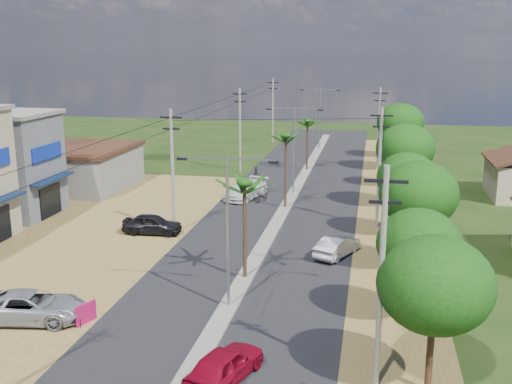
% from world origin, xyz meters
% --- Properties ---
extents(ground, '(160.00, 160.00, 0.00)m').
position_xyz_m(ground, '(0.00, 0.00, 0.00)').
color(ground, black).
rests_on(ground, ground).
extents(road, '(12.00, 110.00, 0.04)m').
position_xyz_m(road, '(0.00, 15.00, 0.02)').
color(road, black).
rests_on(road, ground).
extents(median, '(1.00, 90.00, 0.18)m').
position_xyz_m(median, '(0.00, 18.00, 0.09)').
color(median, '#605E56').
rests_on(median, ground).
extents(dirt_lot_west, '(18.00, 46.00, 0.04)m').
position_xyz_m(dirt_lot_west, '(-15.00, 8.00, 0.02)').
color(dirt_lot_west, brown).
rests_on(dirt_lot_west, ground).
extents(dirt_shoulder_east, '(5.00, 90.00, 0.03)m').
position_xyz_m(dirt_shoulder_east, '(8.50, 15.00, 0.01)').
color(dirt_shoulder_east, brown).
rests_on(dirt_shoulder_east, ground).
extents(shophouse_grey, '(9.00, 6.40, 8.30)m').
position_xyz_m(shophouse_grey, '(-21.98, 14.00, 4.16)').
color(shophouse_grey, '#4E5156').
rests_on(shophouse_grey, ground).
extents(low_shed, '(10.40, 10.40, 3.95)m').
position_xyz_m(low_shed, '(-21.00, 24.00, 1.97)').
color(low_shed, '#605E56').
rests_on(low_shed, ground).
extents(tree_east_a, '(4.40, 4.40, 6.37)m').
position_xyz_m(tree_east_a, '(9.50, -6.00, 4.49)').
color(tree_east_a, black).
rests_on(tree_east_a, ground).
extents(tree_east_b, '(4.00, 4.00, 5.83)m').
position_xyz_m(tree_east_b, '(9.30, 0.00, 4.11)').
color(tree_east_b, black).
rests_on(tree_east_b, ground).
extents(tree_east_c, '(4.60, 4.60, 6.83)m').
position_xyz_m(tree_east_c, '(9.70, 7.00, 4.86)').
color(tree_east_c, black).
rests_on(tree_east_c, ground).
extents(tree_east_d, '(4.20, 4.20, 6.13)m').
position_xyz_m(tree_east_d, '(9.40, 14.00, 4.34)').
color(tree_east_d, black).
rests_on(tree_east_d, ground).
extents(tree_east_e, '(4.80, 4.80, 7.14)m').
position_xyz_m(tree_east_e, '(9.60, 22.00, 5.09)').
color(tree_east_e, black).
rests_on(tree_east_e, ground).
extents(tree_east_f, '(3.80, 3.80, 5.52)m').
position_xyz_m(tree_east_f, '(9.20, 30.00, 3.89)').
color(tree_east_f, black).
rests_on(tree_east_f, ground).
extents(tree_east_g, '(5.00, 5.00, 7.38)m').
position_xyz_m(tree_east_g, '(9.80, 38.00, 5.24)').
color(tree_east_g, black).
rests_on(tree_east_g, ground).
extents(tree_east_h, '(4.40, 4.40, 6.52)m').
position_xyz_m(tree_east_h, '(9.50, 46.00, 4.64)').
color(tree_east_h, black).
rests_on(tree_east_h, ground).
extents(palm_median_near, '(2.00, 2.00, 6.15)m').
position_xyz_m(palm_median_near, '(0.00, 4.00, 5.54)').
color(palm_median_near, black).
rests_on(palm_median_near, ground).
extents(palm_median_mid, '(2.00, 2.00, 6.55)m').
position_xyz_m(palm_median_mid, '(0.00, 20.00, 5.90)').
color(palm_median_mid, black).
rests_on(palm_median_mid, ground).
extents(palm_median_far, '(2.00, 2.00, 5.85)m').
position_xyz_m(palm_median_far, '(0.00, 36.00, 5.26)').
color(palm_median_far, black).
rests_on(palm_median_far, ground).
extents(streetlight_near, '(5.10, 0.18, 8.00)m').
position_xyz_m(streetlight_near, '(0.00, 0.00, 4.79)').
color(streetlight_near, gray).
rests_on(streetlight_near, ground).
extents(streetlight_mid, '(5.10, 0.18, 8.00)m').
position_xyz_m(streetlight_mid, '(0.00, 25.00, 4.79)').
color(streetlight_mid, gray).
rests_on(streetlight_mid, ground).
extents(streetlight_far, '(5.10, 0.18, 8.00)m').
position_xyz_m(streetlight_far, '(0.00, 50.00, 4.79)').
color(streetlight_far, gray).
rests_on(streetlight_far, ground).
extents(utility_pole_w_b, '(1.60, 0.24, 9.00)m').
position_xyz_m(utility_pole_w_b, '(-7.00, 12.00, 4.76)').
color(utility_pole_w_b, '#605E56').
rests_on(utility_pole_w_b, ground).
extents(utility_pole_w_c, '(1.60, 0.24, 9.00)m').
position_xyz_m(utility_pole_w_c, '(-7.00, 34.00, 4.76)').
color(utility_pole_w_c, '#605E56').
rests_on(utility_pole_w_c, ground).
extents(utility_pole_w_d, '(1.60, 0.24, 9.00)m').
position_xyz_m(utility_pole_w_d, '(-7.00, 55.00, 4.76)').
color(utility_pole_w_d, '#605E56').
rests_on(utility_pole_w_d, ground).
extents(utility_pole_e_a, '(1.60, 0.24, 9.00)m').
position_xyz_m(utility_pole_e_a, '(7.50, -6.00, 4.76)').
color(utility_pole_e_a, '#605E56').
rests_on(utility_pole_e_a, ground).
extents(utility_pole_e_b, '(1.60, 0.24, 9.00)m').
position_xyz_m(utility_pole_e_b, '(7.50, 16.00, 4.76)').
color(utility_pole_e_b, '#605E56').
rests_on(utility_pole_e_b, ground).
extents(utility_pole_e_c, '(1.60, 0.24, 9.00)m').
position_xyz_m(utility_pole_e_c, '(7.50, 38.00, 4.76)').
color(utility_pole_e_c, '#605E56').
rests_on(utility_pole_e_c, ground).
extents(car_red_near, '(2.92, 4.52, 1.43)m').
position_xyz_m(car_red_near, '(1.50, -6.84, 0.72)').
color(car_red_near, maroon).
rests_on(car_red_near, ground).
extents(car_silver_mid, '(2.94, 4.31, 1.34)m').
position_xyz_m(car_silver_mid, '(5.00, 9.02, 0.67)').
color(car_silver_mid, gray).
rests_on(car_silver_mid, ground).
extents(car_white_far, '(3.59, 5.79, 1.57)m').
position_xyz_m(car_white_far, '(-3.94, 22.78, 0.78)').
color(car_white_far, beige).
rests_on(car_white_far, ground).
extents(car_parked_silver, '(5.64, 3.27, 1.48)m').
position_xyz_m(car_parked_silver, '(-9.18, -3.33, 0.74)').
color(car_parked_silver, gray).
rests_on(car_parked_silver, ground).
extents(car_parked_dark, '(4.35, 1.95, 1.45)m').
position_xyz_m(car_parked_dark, '(-8.40, 11.23, 0.73)').
color(car_parked_dark, black).
rests_on(car_parked_dark, ground).
extents(moto_rider_west_a, '(1.20, 1.81, 0.90)m').
position_xyz_m(moto_rider_west_a, '(-2.35, 21.77, 0.45)').
color(moto_rider_west_a, black).
rests_on(moto_rider_west_a, ground).
extents(moto_rider_west_b, '(0.56, 1.71, 1.02)m').
position_xyz_m(moto_rider_west_b, '(-5.00, 32.56, 0.51)').
color(moto_rider_west_b, black).
rests_on(moto_rider_west_b, ground).
extents(roadside_sign, '(0.54, 1.22, 1.06)m').
position_xyz_m(roadside_sign, '(-6.42, -3.09, 0.53)').
color(roadside_sign, '#9C0E41').
rests_on(roadside_sign, ground).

